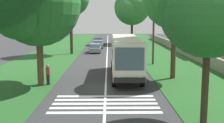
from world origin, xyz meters
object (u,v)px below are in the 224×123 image
at_px(trailing_car_1, 98,44).
at_px(trailing_car_0, 95,48).
at_px(roadside_tree_right_1, 131,8).
at_px(trailing_car_2, 98,41).
at_px(pedestrian, 48,74).
at_px(roadside_tree_right_0, 205,11).
at_px(utility_pole, 153,29).
at_px(coach_bus, 125,54).
at_px(roadside_tree_left_1, 36,6).

bearing_deg(trailing_car_1, trailing_car_0, 178.22).
bearing_deg(roadside_tree_right_1, trailing_car_1, 144.12).
bearing_deg(trailing_car_2, roadside_tree_right_1, -78.94).
relative_size(trailing_car_1, pedestrian, 2.54).
xyz_separation_m(roadside_tree_right_0, utility_pole, (19.51, -0.45, -1.65)).
xyz_separation_m(trailing_car_2, utility_pole, (-27.38, -7.43, 3.50)).
bearing_deg(coach_bus, roadside_tree_right_1, -5.17).
bearing_deg(trailing_car_1, trailing_car_2, 1.96).
distance_m(roadside_tree_right_0, roadside_tree_right_1, 48.28).
xyz_separation_m(trailing_car_2, roadside_tree_right_0, (-46.88, -6.98, 5.15)).
xyz_separation_m(coach_bus, roadside_tree_right_0, (-12.32, -3.23, 3.67)).
xyz_separation_m(trailing_car_2, roadside_tree_left_1, (-37.95, 3.59, 5.74)).
height_order(roadside_tree_left_1, roadside_tree_right_1, roadside_tree_right_1).
distance_m(trailing_car_1, roadside_tree_right_1, 13.39).
bearing_deg(utility_pole, trailing_car_2, 15.19).
distance_m(roadside_tree_left_1, roadside_tree_right_0, 13.85).
relative_size(coach_bus, roadside_tree_right_1, 0.97).
xyz_separation_m(utility_pole, pedestrian, (-10.63, 10.22, -3.26)).
height_order(trailing_car_1, utility_pole, utility_pole).
xyz_separation_m(roadside_tree_right_0, pedestrian, (8.88, 9.77, -4.91)).
bearing_deg(roadside_tree_right_0, trailing_car_2, 8.47).
bearing_deg(pedestrian, utility_pole, -43.89).
relative_size(roadside_tree_right_0, utility_pole, 1.06).
bearing_deg(roadside_tree_left_1, trailing_car_0, -9.02).
bearing_deg(roadside_tree_right_1, trailing_car_0, 157.05).
xyz_separation_m(roadside_tree_left_1, roadside_tree_right_1, (39.32, -10.58, 1.15)).
relative_size(roadside_tree_left_1, utility_pole, 1.25).
height_order(trailing_car_2, roadside_tree_right_1, roadside_tree_right_1).
distance_m(trailing_car_1, pedestrian, 30.23).
bearing_deg(trailing_car_2, trailing_car_1, -178.04).
bearing_deg(trailing_car_0, roadside_tree_right_0, -167.72).
distance_m(roadside_tree_left_1, roadside_tree_right_1, 40.73).
bearing_deg(trailing_car_2, roadside_tree_left_1, 174.60).
relative_size(trailing_car_0, pedestrian, 2.54).
relative_size(roadside_tree_right_1, utility_pole, 1.44).
relative_size(trailing_car_0, roadside_tree_left_1, 0.43).
xyz_separation_m(roadside_tree_right_1, pedestrian, (-39.37, 9.78, -6.66)).
relative_size(trailing_car_0, trailing_car_1, 1.00).
relative_size(trailing_car_1, utility_pole, 0.54).
relative_size(coach_bus, trailing_car_2, 2.60).
height_order(roadside_tree_right_0, roadside_tree_right_1, roadside_tree_right_1).
bearing_deg(trailing_car_0, coach_bus, -169.28).
height_order(coach_bus, roadside_tree_left_1, roadside_tree_left_1).
bearing_deg(roadside_tree_left_1, coach_bus, -65.19).
xyz_separation_m(roadside_tree_left_1, roadside_tree_right_0, (-8.93, -10.57, -0.59)).
height_order(roadside_tree_left_1, utility_pole, roadside_tree_left_1).
xyz_separation_m(trailing_car_1, pedestrian, (-30.07, 3.06, 0.24)).
xyz_separation_m(trailing_car_0, roadside_tree_left_1, (-22.91, 3.64, 5.74)).
height_order(trailing_car_2, utility_pole, utility_pole).
height_order(roadside_tree_right_1, pedestrian, roadside_tree_right_1).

